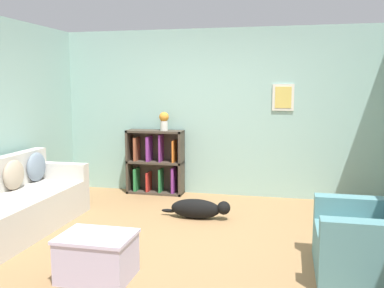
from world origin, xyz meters
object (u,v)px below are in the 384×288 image
(coffee_table, at_px, (97,255))
(dog, at_px, (199,209))
(recliner_chair, at_px, (380,242))
(vase, at_px, (164,120))
(bookshelf, at_px, (155,163))
(couch, at_px, (13,204))

(coffee_table, relative_size, dog, 0.70)
(dog, bearing_deg, coffee_table, -105.38)
(recliner_chair, relative_size, coffee_table, 1.51)
(dog, xyz_separation_m, vase, (-0.80, 1.14, 1.06))
(recliner_chair, height_order, vase, vase)
(bookshelf, relative_size, recliner_chair, 1.04)
(couch, xyz_separation_m, coffee_table, (1.51, -0.93, -0.11))
(couch, xyz_separation_m, bookshelf, (1.08, 2.15, 0.17))
(couch, bearing_deg, vase, 59.90)
(recliner_chair, xyz_separation_m, coffee_table, (-2.48, -0.60, -0.11))
(recliner_chair, xyz_separation_m, dog, (-1.95, 1.32, -0.19))
(dog, bearing_deg, bookshelf, 129.38)
(vase, bearing_deg, dog, -55.05)
(dog, bearing_deg, vase, 124.95)
(couch, xyz_separation_m, recliner_chair, (3.98, -0.33, -0.01))
(couch, distance_m, coffee_table, 1.77)
(coffee_table, height_order, dog, coffee_table)
(coffee_table, xyz_separation_m, dog, (0.53, 1.91, -0.09))
(recliner_chair, height_order, dog, recliner_chair)
(couch, relative_size, recliner_chair, 2.12)
(coffee_table, bearing_deg, vase, 95.11)
(bookshelf, height_order, recliner_chair, bookshelf)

